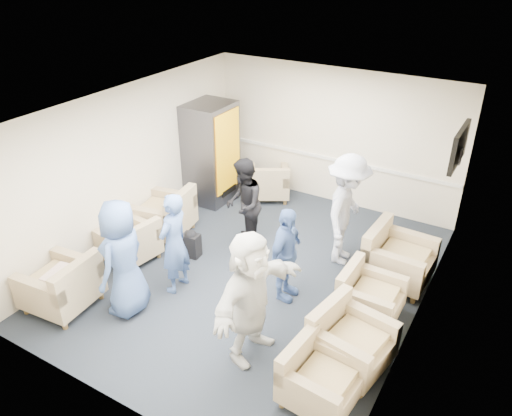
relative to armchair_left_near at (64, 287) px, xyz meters
The scene contains 25 objects.
floor 2.89m from the armchair_left_near, 47.44° to the left, with size 6.00×6.00×0.00m, color black.
ceiling 3.70m from the armchair_left_near, 47.44° to the left, with size 6.00×6.00×0.00m, color silver.
back_wall 5.55m from the armchair_left_near, 69.24° to the left, with size 5.00×0.02×2.70m, color beige.
front_wall 2.35m from the armchair_left_near, 24.68° to the right, with size 5.00×0.02×2.70m, color beige.
left_wall 2.40m from the armchair_left_near, 104.93° to the left, with size 0.02×6.00×2.70m, color beige.
right_wall 5.01m from the armchair_left_near, 25.43° to the left, with size 0.02×6.00×2.70m, color beige.
chair_rail 5.47m from the armchair_left_near, 69.16° to the left, with size 4.98×0.04×0.06m, color silver.
tv 6.10m from the armchair_left_near, 41.79° to the left, with size 0.10×1.00×0.58m.
armchair_left_near is the anchor object (origin of this frame).
armchair_left_mid 1.39m from the armchair_left_near, 90.45° to the left, with size 0.92×0.92×0.64m.
armchair_left_far 2.33m from the armchair_left_near, 91.12° to the left, with size 1.07×1.07×0.75m.
armchair_right_near 3.83m from the armchair_left_near, ahead, with size 0.86×0.86×0.63m.
armchair_right_midnear 4.04m from the armchair_left_near, 14.80° to the left, with size 1.00×1.00×0.69m.
armchair_right_midfar 4.32m from the armchair_left_near, 28.03° to the left, with size 0.81×0.81×0.64m.
armchair_right_far 4.95m from the armchair_left_near, 38.17° to the left, with size 0.99×0.99×0.76m.
armchair_corner 4.59m from the armchair_left_near, 79.47° to the left, with size 1.13×1.13×0.66m.
vending_machine 4.00m from the armchair_left_near, 92.26° to the left, with size 0.81×0.95×2.00m.
backpack 2.14m from the armchair_left_near, 69.09° to the left, with size 0.31×0.23×0.50m.
pillow 0.19m from the armchair_left_near, 158.90° to the right, with size 0.46×0.35×0.13m, color silver.
person_front_left 1.05m from the armchair_left_near, 28.10° to the left, with size 0.86×0.56×1.75m, color #415F9D.
person_mid_left 1.67m from the armchair_left_near, 47.02° to the left, with size 0.59×0.38×1.61m, color #415F9D.
person_back_left 3.07m from the armchair_left_near, 63.52° to the left, with size 0.79×0.61×1.62m, color black.
person_back_right 4.41m from the armchair_left_near, 46.59° to the left, with size 1.21×0.70×1.88m, color silver.
person_mid_right 3.21m from the armchair_left_near, 34.91° to the left, with size 0.87×0.36×1.48m, color #415F9D.
person_front_right 2.88m from the armchair_left_near, 12.11° to the left, with size 1.66×0.53×1.79m, color silver.
Camera 1 is at (3.34, -5.66, 4.76)m, focal length 35.00 mm.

